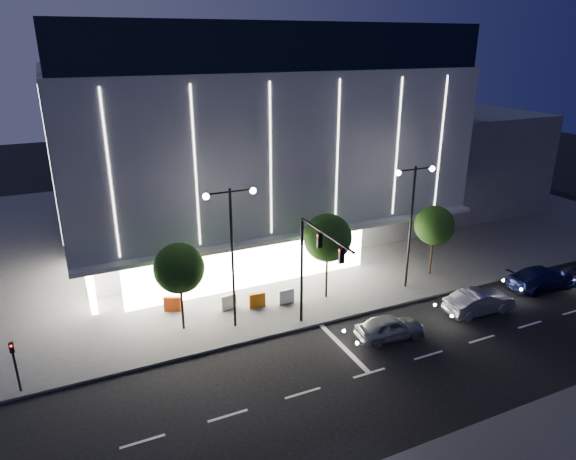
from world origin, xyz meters
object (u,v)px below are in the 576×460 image
(tree_mid, at_px, (328,240))
(car_second, at_px, (479,302))
(street_lamp_east, at_px, (412,210))
(car_lead, at_px, (390,327))
(street_lamp_west, at_px, (232,239))
(tree_right, at_px, (434,227))
(traffic_mast, at_px, (313,258))
(barrier_c, at_px, (257,300))
(ped_signal_far, at_px, (15,362))
(barrier_b, at_px, (228,302))
(tree_left, at_px, (180,271))
(car_third, at_px, (543,278))
(barrier_a, at_px, (172,304))
(barrier_d, at_px, (286,296))

(tree_mid, height_order, car_second, tree_mid)
(car_second, bearing_deg, street_lamp_east, 26.37)
(car_lead, bearing_deg, street_lamp_west, 64.06)
(street_lamp_east, distance_m, tree_right, 3.81)
(traffic_mast, distance_m, tree_mid, 4.82)
(traffic_mast, xyz_separation_m, barrier_c, (-1.87, 4.29, -4.38))
(ped_signal_far, bearing_deg, barrier_b, 16.79)
(tree_left, height_order, barrier_c, tree_left)
(street_lamp_east, height_order, car_second, street_lamp_east)
(car_third, relative_size, barrier_a, 4.94)
(barrier_d, bearing_deg, car_third, -18.11)
(ped_signal_far, bearing_deg, tree_right, 5.14)
(ped_signal_far, distance_m, car_third, 34.12)
(street_lamp_west, height_order, tree_left, street_lamp_west)
(street_lamp_west, xyz_separation_m, car_third, (22.00, -4.08, -5.17))
(car_second, height_order, barrier_d, car_second)
(tree_mid, relative_size, barrier_c, 5.59)
(street_lamp_east, relative_size, car_second, 1.89)
(street_lamp_east, height_order, barrier_a, street_lamp_east)
(barrier_c, bearing_deg, tree_right, 1.21)
(tree_mid, bearing_deg, barrier_b, 169.93)
(tree_left, xyz_separation_m, barrier_d, (7.08, 0.32, -3.38))
(street_lamp_east, relative_size, barrier_a, 8.18)
(car_second, distance_m, barrier_a, 20.12)
(tree_mid, xyz_separation_m, car_second, (8.15, -5.93, -3.55))
(street_lamp_west, relative_size, barrier_d, 8.18)
(tree_right, relative_size, barrier_b, 5.01)
(street_lamp_east, distance_m, barrier_a, 17.32)
(traffic_mast, distance_m, street_lamp_west, 4.89)
(barrier_b, height_order, barrier_d, same)
(tree_right, height_order, barrier_d, tree_right)
(ped_signal_far, height_order, tree_mid, tree_mid)
(car_second, relative_size, barrier_d, 4.34)
(ped_signal_far, bearing_deg, car_lead, -10.01)
(car_lead, height_order, barrier_a, car_lead)
(street_lamp_east, distance_m, barrier_b, 13.93)
(ped_signal_far, xyz_separation_m, tree_right, (28.03, 2.52, 2.00))
(traffic_mast, height_order, street_lamp_west, street_lamp_west)
(traffic_mast, bearing_deg, car_second, -11.39)
(tree_mid, relative_size, barrier_b, 5.59)
(tree_mid, bearing_deg, street_lamp_west, -171.74)
(tree_mid, height_order, car_third, tree_mid)
(tree_left, distance_m, tree_right, 19.00)
(traffic_mast, height_order, barrier_b, traffic_mast)
(street_lamp_west, bearing_deg, ped_signal_far, -172.87)
(barrier_a, bearing_deg, car_second, -0.22)
(street_lamp_west, distance_m, tree_right, 16.19)
(barrier_a, bearing_deg, barrier_b, 4.30)
(car_third, bearing_deg, traffic_mast, 88.36)
(car_lead, distance_m, car_third, 14.00)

